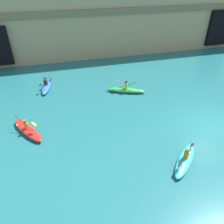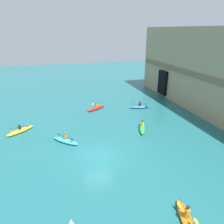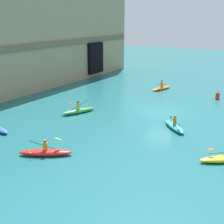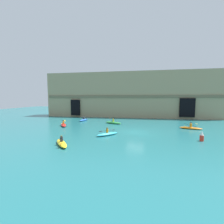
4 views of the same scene
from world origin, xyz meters
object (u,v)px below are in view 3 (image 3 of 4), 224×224
object	(u,v)px
kayak_orange	(162,88)
kayak_green	(78,111)
kayak_cyan	(174,126)
marker_buoy	(218,94)
kayak_red	(46,152)

from	to	relation	value
kayak_orange	kayak_green	size ratio (longest dim) A/B	0.97
kayak_orange	kayak_cyan	size ratio (longest dim) A/B	1.20
kayak_orange	marker_buoy	distance (m)	6.98
kayak_orange	marker_buoy	world-z (taller)	marker_buoy
kayak_green	kayak_red	xyz separation A→B (m)	(-8.37, -3.70, -0.01)
kayak_red	marker_buoy	size ratio (longest dim) A/B	2.82
kayak_cyan	marker_buoy	bearing A→B (deg)	-47.63
kayak_orange	kayak_green	world-z (taller)	kayak_green
kayak_orange	kayak_red	distance (m)	21.39
marker_buoy	kayak_cyan	bearing A→B (deg)	176.50
kayak_green	marker_buoy	size ratio (longest dim) A/B	2.96
kayak_red	marker_buoy	world-z (taller)	kayak_red
kayak_green	kayak_cyan	size ratio (longest dim) A/B	1.23
kayak_green	marker_buoy	bearing A→B (deg)	-15.75
kayak_green	kayak_cyan	distance (m)	9.04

